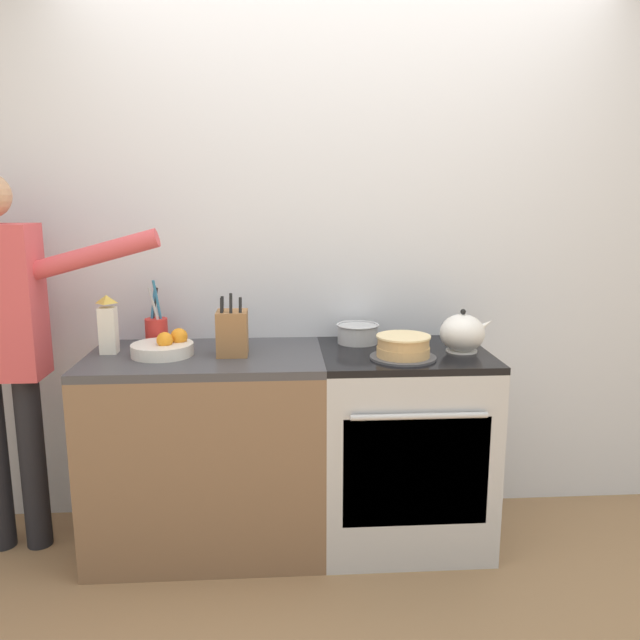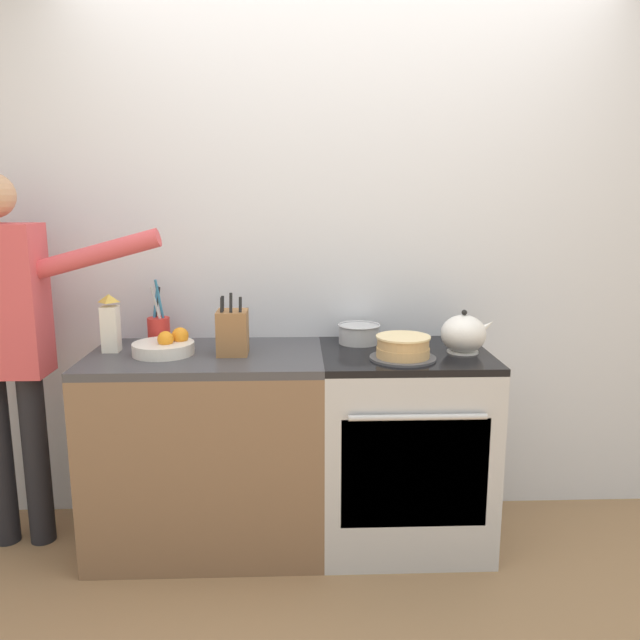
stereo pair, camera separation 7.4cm
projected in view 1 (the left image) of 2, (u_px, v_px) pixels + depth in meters
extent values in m
plane|color=#93704C|center=(353.00, 574.00, 2.60)|extent=(16.00, 16.00, 0.00)
cube|color=silver|center=(341.00, 250.00, 2.97)|extent=(8.00, 0.04, 2.60)
cube|color=brown|center=(208.00, 454.00, 2.78)|extent=(1.01, 0.61, 0.85)
cube|color=#3D3D42|center=(205.00, 358.00, 2.69)|extent=(1.01, 0.61, 0.03)
cube|color=#B7BABF|center=(402.00, 448.00, 2.84)|extent=(0.73, 0.61, 0.85)
cube|color=black|center=(416.00, 472.00, 2.54)|extent=(0.60, 0.01, 0.47)
cylinder|color=#B7BABF|center=(419.00, 416.00, 2.46)|extent=(0.55, 0.02, 0.02)
cube|color=black|center=(404.00, 354.00, 2.75)|extent=(0.73, 0.61, 0.03)
cylinder|color=#4C4C51|center=(403.00, 357.00, 2.62)|extent=(0.28, 0.28, 0.01)
cylinder|color=tan|center=(403.00, 351.00, 2.61)|extent=(0.22, 0.22, 0.04)
cylinder|color=tan|center=(403.00, 342.00, 2.60)|extent=(0.22, 0.22, 0.04)
cylinder|color=beige|center=(404.00, 336.00, 2.60)|extent=(0.23, 0.23, 0.01)
cylinder|color=white|center=(461.00, 350.00, 2.74)|extent=(0.14, 0.14, 0.01)
ellipsoid|color=white|center=(462.00, 333.00, 2.72)|extent=(0.19, 0.19, 0.17)
cone|color=white|center=(483.00, 326.00, 2.72)|extent=(0.10, 0.04, 0.09)
sphere|color=black|center=(463.00, 312.00, 2.70)|extent=(0.02, 0.02, 0.02)
cylinder|color=#B7BABF|center=(358.00, 334.00, 2.89)|extent=(0.19, 0.19, 0.08)
torus|color=#B7BABF|center=(358.00, 325.00, 2.88)|extent=(0.20, 0.20, 0.01)
cube|color=olive|center=(232.00, 333.00, 2.66)|extent=(0.13, 0.14, 0.19)
cylinder|color=black|center=(222.00, 305.00, 2.60)|extent=(0.01, 0.03, 0.06)
cylinder|color=black|center=(231.00, 303.00, 2.60)|extent=(0.01, 0.04, 0.08)
cylinder|color=black|center=(240.00, 305.00, 2.61)|extent=(0.01, 0.03, 0.07)
cylinder|color=black|center=(222.00, 304.00, 2.63)|extent=(0.01, 0.03, 0.07)
cylinder|color=red|center=(157.00, 332.00, 2.84)|extent=(0.10, 0.10, 0.12)
cylinder|color=black|center=(154.00, 312.00, 2.84)|extent=(0.04, 0.03, 0.22)
cylinder|color=#B7BABF|center=(156.00, 312.00, 2.80)|extent=(0.06, 0.02, 0.23)
cylinder|color=teal|center=(153.00, 311.00, 2.83)|extent=(0.04, 0.05, 0.22)
cylinder|color=teal|center=(159.00, 308.00, 2.81)|extent=(0.04, 0.05, 0.26)
cylinder|color=silver|center=(162.00, 349.00, 2.66)|extent=(0.26, 0.26, 0.05)
sphere|color=orange|center=(165.00, 340.00, 2.64)|extent=(0.07, 0.07, 0.07)
sphere|color=orange|center=(179.00, 337.00, 2.70)|extent=(0.07, 0.07, 0.07)
cube|color=white|center=(108.00, 330.00, 2.69)|extent=(0.07, 0.07, 0.20)
pyramid|color=#E0BC4C|center=(106.00, 299.00, 2.66)|extent=(0.07, 0.07, 0.04)
cylinder|color=black|center=(33.00, 463.00, 2.75)|extent=(0.11, 0.11, 0.79)
cylinder|color=#D14C51|center=(93.00, 255.00, 2.60)|extent=(0.56, 0.08, 0.22)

